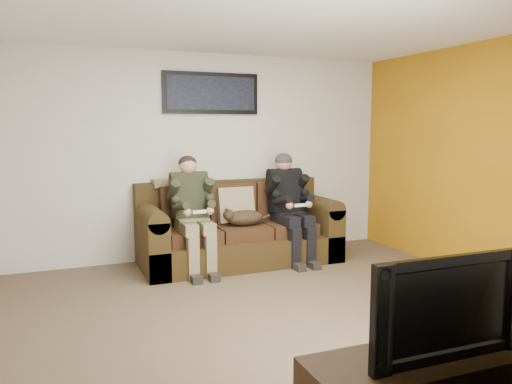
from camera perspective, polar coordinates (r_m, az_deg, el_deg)
name	(u,v)px	position (r m, az deg, el deg)	size (l,w,h in m)	color
floor	(280,313)	(4.67, 2.80, -13.60)	(5.00, 5.00, 0.00)	brown
ceiling	(282,16)	(4.45, 3.02, 19.41)	(5.00, 5.00, 0.00)	silver
wall_back	(208,156)	(6.48, -5.55, 4.08)	(5.00, 5.00, 0.00)	beige
wall_front	(488,209)	(2.53, 24.95, -1.75)	(5.00, 5.00, 0.00)	beige
wall_right	(495,163)	(5.88, 25.60, 3.05)	(4.50, 4.50, 0.00)	beige
accent_wall_right	(494,163)	(5.87, 25.54, 3.05)	(4.50, 4.50, 0.00)	#AC7311
sofa	(237,231)	(6.29, -2.19, -4.52)	(2.42, 1.04, 0.99)	#372810
throw_pillow	(236,205)	(6.27, -2.35, -1.49)	(0.46, 0.13, 0.44)	#9A8A65
throw_blanket	(173,183)	(6.28, -9.49, 1.06)	(0.49, 0.24, 0.09)	tan
person_left	(192,206)	(5.84, -7.30, -1.60)	(0.51, 0.87, 1.34)	#897E56
person_right	(289,200)	(6.27, 3.80, -0.90)	(0.51, 0.86, 1.35)	black
cat	(244,217)	(6.07, -1.42, -2.93)	(0.66, 0.26, 0.24)	#49331C
framed_poster	(211,93)	(6.46, -5.14, 11.17)	(1.25, 0.05, 0.52)	black
television	(439,303)	(2.89, 20.20, -11.78)	(0.98, 0.13, 0.56)	black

